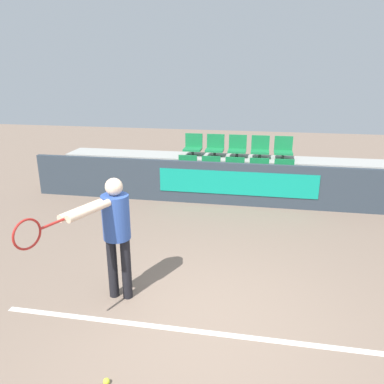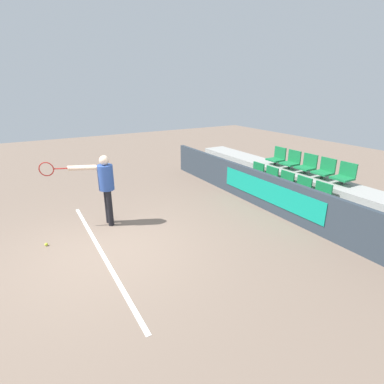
# 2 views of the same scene
# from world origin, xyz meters

# --- Properties ---
(ground_plane) EXTENTS (30.00, 30.00, 0.00)m
(ground_plane) POSITION_xyz_m (0.00, 0.00, 0.00)
(ground_plane) COLOR #7A6656
(court_baseline) EXTENTS (5.02, 0.08, 0.01)m
(court_baseline) POSITION_xyz_m (0.00, -0.12, 0.00)
(court_baseline) COLOR white
(court_baseline) RESTS_ON ground
(barrier_wall) EXTENTS (9.44, 0.14, 0.97)m
(barrier_wall) POSITION_xyz_m (0.00, 4.31, 0.49)
(barrier_wall) COLOR #2D3842
(barrier_wall) RESTS_ON ground
(bleacher_tier_front) EXTENTS (9.04, 0.86, 0.39)m
(bleacher_tier_front) POSITION_xyz_m (0.00, 4.82, 0.20)
(bleacher_tier_front) COLOR #9E9E99
(bleacher_tier_front) RESTS_ON ground
(bleacher_tier_middle) EXTENTS (9.04, 0.86, 0.79)m
(bleacher_tier_middle) POSITION_xyz_m (0.00, 5.69, 0.39)
(bleacher_tier_middle) COLOR #9E9E99
(bleacher_tier_middle) RESTS_ON ground
(stadium_chair_0) EXTENTS (0.46, 0.42, 0.54)m
(stadium_chair_0) POSITION_xyz_m (-1.16, 4.94, 0.63)
(stadium_chair_0) COLOR #333333
(stadium_chair_0) RESTS_ON bleacher_tier_front
(stadium_chair_1) EXTENTS (0.46, 0.42, 0.54)m
(stadium_chair_1) POSITION_xyz_m (-0.58, 4.94, 0.63)
(stadium_chair_1) COLOR #333333
(stadium_chair_1) RESTS_ON bleacher_tier_front
(stadium_chair_2) EXTENTS (0.46, 0.42, 0.54)m
(stadium_chair_2) POSITION_xyz_m (0.00, 4.94, 0.63)
(stadium_chair_2) COLOR #333333
(stadium_chair_2) RESTS_ON bleacher_tier_front
(stadium_chair_3) EXTENTS (0.46, 0.42, 0.54)m
(stadium_chair_3) POSITION_xyz_m (0.58, 4.94, 0.63)
(stadium_chair_3) COLOR #333333
(stadium_chair_3) RESTS_ON bleacher_tier_front
(stadium_chair_4) EXTENTS (0.46, 0.42, 0.54)m
(stadium_chair_4) POSITION_xyz_m (1.16, 4.94, 0.63)
(stadium_chair_4) COLOR #333333
(stadium_chair_4) RESTS_ON bleacher_tier_front
(stadium_chair_5) EXTENTS (0.46, 0.42, 0.54)m
(stadium_chair_5) POSITION_xyz_m (-1.16, 5.80, 1.03)
(stadium_chair_5) COLOR #333333
(stadium_chair_5) RESTS_ON bleacher_tier_middle
(stadium_chair_6) EXTENTS (0.46, 0.42, 0.54)m
(stadium_chair_6) POSITION_xyz_m (-0.58, 5.80, 1.03)
(stadium_chair_6) COLOR #333333
(stadium_chair_6) RESTS_ON bleacher_tier_middle
(stadium_chair_7) EXTENTS (0.46, 0.42, 0.54)m
(stadium_chair_7) POSITION_xyz_m (0.00, 5.80, 1.03)
(stadium_chair_7) COLOR #333333
(stadium_chair_7) RESTS_ON bleacher_tier_middle
(stadium_chair_8) EXTENTS (0.46, 0.42, 0.54)m
(stadium_chair_8) POSITION_xyz_m (0.58, 5.80, 1.03)
(stadium_chair_8) COLOR #333333
(stadium_chair_8) RESTS_ON bleacher_tier_middle
(stadium_chair_9) EXTENTS (0.46, 0.42, 0.54)m
(stadium_chair_9) POSITION_xyz_m (1.16, 5.80, 1.03)
(stadium_chair_9) COLOR #333333
(stadium_chair_9) RESTS_ON bleacher_tier_middle
(tennis_player) EXTENTS (0.69, 1.50, 1.68)m
(tennis_player) POSITION_xyz_m (-1.21, 0.35, 1.06)
(tennis_player) COLOR black
(tennis_player) RESTS_ON ground
(tennis_ball) EXTENTS (0.07, 0.07, 0.07)m
(tennis_ball) POSITION_xyz_m (-0.80, -1.04, 0.03)
(tennis_ball) COLOR #CCDB33
(tennis_ball) RESTS_ON ground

